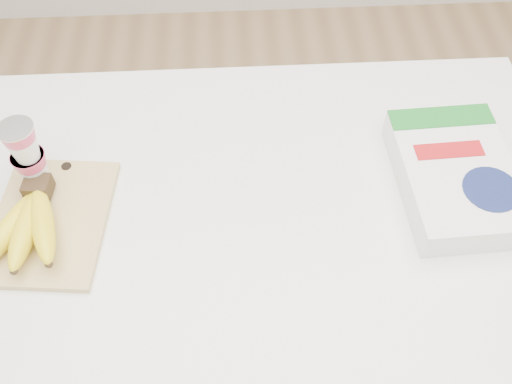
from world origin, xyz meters
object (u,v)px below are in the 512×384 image
cereal_box (456,176)px  table (243,329)px  bananas (27,224)px  cutting_board (51,221)px  yogurt_stack (27,154)px

cereal_box → table: bearing=-173.6°
table → bananas: 0.65m
cutting_board → cereal_box: (0.77, 0.04, 0.03)m
yogurt_stack → cereal_box: 0.80m
yogurt_stack → bananas: bearing=-87.7°
table → cutting_board: bearing=176.6°
table → cereal_box: (0.42, 0.06, 0.52)m
cutting_board → yogurt_stack: size_ratio=1.85×
cutting_board → yogurt_stack: bearing=115.8°
cutting_board → bananas: (-0.03, -0.03, 0.03)m
cutting_board → yogurt_stack: (-0.03, 0.09, 0.09)m
cutting_board → yogurt_stack: 0.13m
bananas → cereal_box: (0.80, 0.07, -0.01)m
table → cereal_box: cereal_box is taller
table → cutting_board: size_ratio=4.64×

